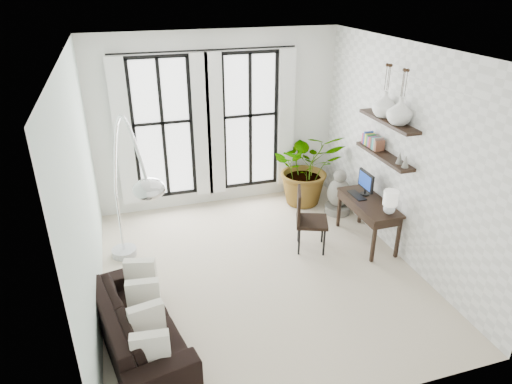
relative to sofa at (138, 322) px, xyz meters
name	(u,v)px	position (x,y,z in m)	size (l,w,h in m)	color
floor	(259,271)	(1.80, 0.95, -0.30)	(5.00, 5.00, 0.00)	beige
ceiling	(260,50)	(1.80, 0.95, 2.90)	(5.00, 5.00, 0.00)	white
wall_left	(83,195)	(-0.45, 0.95, 1.30)	(5.00, 5.00, 0.00)	silver
wall_right	(404,156)	(4.05, 0.95, 1.30)	(5.00, 5.00, 0.00)	white
wall_back	(218,122)	(1.80, 3.45, 1.30)	(4.50, 4.50, 0.00)	white
windows	(208,126)	(1.60, 3.38, 1.26)	(3.26, 0.13, 2.65)	white
wall_shelves	(384,141)	(3.91, 1.30, 1.43)	(0.25, 1.30, 0.60)	black
sofa	(138,322)	(0.00, 0.00, 0.00)	(2.04, 0.80, 0.60)	black
throw_pillows	(145,307)	(0.10, 0.00, 0.20)	(0.40, 1.52, 0.40)	white
plant	(307,167)	(3.36, 2.90, 0.44)	(1.32, 1.15, 1.47)	#2D7228
desk	(371,205)	(3.75, 1.21, 0.40)	(0.53, 1.25, 1.13)	black
desk_chair	(306,216)	(2.71, 1.36, 0.29)	(0.63, 0.63, 1.03)	black
arc_lamp	(125,158)	(0.10, 1.02, 1.70)	(0.76, 2.32, 2.56)	silver
buddha	(339,195)	(3.77, 2.32, 0.06)	(0.47, 0.47, 0.85)	gray
vase_a	(400,111)	(3.91, 1.01, 1.97)	(0.37, 0.37, 0.38)	white
vase_b	(385,104)	(3.91, 1.41, 1.97)	(0.37, 0.37, 0.38)	white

